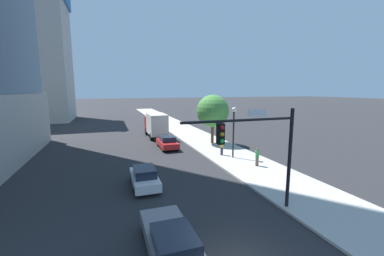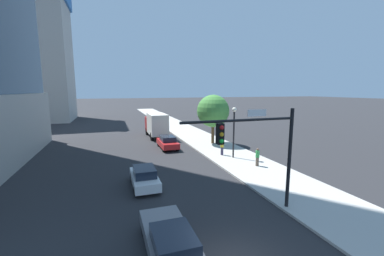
# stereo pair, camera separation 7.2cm
# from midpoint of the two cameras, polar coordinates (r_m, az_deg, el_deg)

# --- Properties ---
(sidewalk) EXTENTS (5.43, 120.00, 0.15)m
(sidewalk) POSITION_cam_midpoint_polar(r_m,az_deg,el_deg) (30.43, 4.63, -3.91)
(sidewalk) COLOR #B2AFA8
(sidewalk) RESTS_ON ground
(construction_building) EXTENTS (15.61, 14.08, 35.55)m
(construction_building) POSITION_cam_midpoint_polar(r_m,az_deg,el_deg) (64.18, -33.58, 15.31)
(construction_building) COLOR #B2AFA8
(construction_building) RESTS_ON ground
(traffic_light_pole) EXTENTS (6.50, 0.48, 5.69)m
(traffic_light_pole) POSITION_cam_midpoint_polar(r_m,az_deg,el_deg) (13.32, 15.41, -3.12)
(traffic_light_pole) COLOR black
(traffic_light_pole) RESTS_ON sidewalk
(street_lamp) EXTENTS (0.44, 0.44, 5.01)m
(street_lamp) POSITION_cam_midpoint_polar(r_m,az_deg,el_deg) (24.13, 9.90, 0.87)
(street_lamp) COLOR black
(street_lamp) RESTS_ON sidewalk
(street_tree) EXTENTS (4.00, 4.00, 6.10)m
(street_tree) POSITION_cam_midpoint_polar(r_m,az_deg,el_deg) (30.25, 5.03, 3.98)
(street_tree) COLOR brown
(street_tree) RESTS_ON sidewalk
(car_gray) EXTENTS (1.88, 4.67, 1.40)m
(car_gray) POSITION_cam_midpoint_polar(r_m,az_deg,el_deg) (11.09, -5.03, -24.65)
(car_gray) COLOR slate
(car_gray) RESTS_ON ground
(car_white) EXTENTS (1.73, 4.11, 1.44)m
(car_white) POSITION_cam_midpoint_polar(r_m,az_deg,el_deg) (17.91, -10.99, -11.22)
(car_white) COLOR silver
(car_white) RESTS_ON ground
(car_red) EXTENTS (1.85, 4.31, 1.48)m
(car_red) POSITION_cam_midpoint_polar(r_m,az_deg,el_deg) (28.68, -5.66, -3.34)
(car_red) COLOR red
(car_red) RESTS_ON ground
(box_truck) EXTENTS (2.35, 6.54, 3.50)m
(box_truck) POSITION_cam_midpoint_polar(r_m,az_deg,el_deg) (35.32, -8.29, 0.89)
(box_truck) COLOR #B21E1E
(box_truck) RESTS_ON ground
(pedestrian_yellow_shirt) EXTENTS (0.34, 0.34, 1.68)m
(pedestrian_yellow_shirt) POSITION_cam_midpoint_polar(r_m,az_deg,el_deg) (25.34, 7.15, -4.41)
(pedestrian_yellow_shirt) COLOR #38334C
(pedestrian_yellow_shirt) RESTS_ON sidewalk
(pedestrian_green_shirt) EXTENTS (0.34, 0.34, 1.59)m
(pedestrian_green_shirt) POSITION_cam_midpoint_polar(r_m,az_deg,el_deg) (22.39, 15.18, -6.59)
(pedestrian_green_shirt) COLOR brown
(pedestrian_green_shirt) RESTS_ON sidewalk
(pedestrian_orange_shirt) EXTENTS (0.34, 0.34, 1.63)m
(pedestrian_orange_shirt) POSITION_cam_midpoint_polar(r_m,az_deg,el_deg) (30.23, 6.96, -2.28)
(pedestrian_orange_shirt) COLOR #38334C
(pedestrian_orange_shirt) RESTS_ON sidewalk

